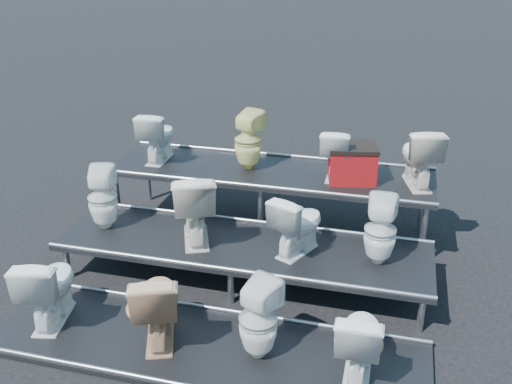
% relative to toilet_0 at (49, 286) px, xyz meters
% --- Properties ---
extents(ground, '(80.00, 80.00, 0.00)m').
position_rel_toilet_0_xyz_m(ground, '(1.65, 1.30, -0.45)').
color(ground, black).
rests_on(ground, ground).
extents(tier_front, '(4.20, 1.20, 0.06)m').
position_rel_toilet_0_xyz_m(tier_front, '(1.65, 0.00, -0.42)').
color(tier_front, black).
rests_on(tier_front, ground).
extents(tier_mid, '(4.20, 1.20, 0.46)m').
position_rel_toilet_0_xyz_m(tier_mid, '(1.65, 1.30, -0.22)').
color(tier_mid, black).
rests_on(tier_mid, ground).
extents(tier_back, '(4.20, 1.20, 0.86)m').
position_rel_toilet_0_xyz_m(tier_back, '(1.65, 2.60, -0.02)').
color(tier_back, black).
rests_on(tier_back, ground).
extents(toilet_0, '(0.58, 0.84, 0.78)m').
position_rel_toilet_0_xyz_m(toilet_0, '(0.00, 0.00, 0.00)').
color(toilet_0, white).
rests_on(toilet_0, tier_front).
extents(toilet_1, '(0.69, 0.89, 0.80)m').
position_rel_toilet_0_xyz_m(toilet_1, '(1.16, 0.00, 0.01)').
color(toilet_1, tan).
rests_on(toilet_1, tier_front).
extents(toilet_2, '(0.47, 0.47, 0.79)m').
position_rel_toilet_0_xyz_m(toilet_2, '(2.16, 0.00, 0.01)').
color(toilet_2, white).
rests_on(toilet_2, tier_front).
extents(toilet_3, '(0.40, 0.71, 0.72)m').
position_rel_toilet_0_xyz_m(toilet_3, '(3.07, 0.00, -0.03)').
color(toilet_3, white).
rests_on(toilet_3, tier_front).
extents(toilet_4, '(0.43, 0.43, 0.76)m').
position_rel_toilet_0_xyz_m(toilet_4, '(-0.06, 1.30, 0.39)').
color(toilet_4, white).
rests_on(toilet_4, tier_mid).
extents(toilet_5, '(0.75, 0.95, 0.85)m').
position_rel_toilet_0_xyz_m(toilet_5, '(1.08, 1.30, 0.43)').
color(toilet_5, silver).
rests_on(toilet_5, tier_mid).
extents(toilet_6, '(0.63, 0.77, 0.69)m').
position_rel_toilet_0_xyz_m(toilet_6, '(2.27, 1.30, 0.35)').
color(toilet_6, white).
rests_on(toilet_6, tier_mid).
extents(toilet_7, '(0.34, 0.35, 0.75)m').
position_rel_toilet_0_xyz_m(toilet_7, '(3.14, 1.30, 0.39)').
color(toilet_7, white).
rests_on(toilet_7, tier_mid).
extents(toilet_8, '(0.41, 0.69, 0.69)m').
position_rel_toilet_0_xyz_m(toilet_8, '(0.09, 2.60, 0.75)').
color(toilet_8, white).
rests_on(toilet_8, tier_back).
extents(toilet_9, '(0.44, 0.45, 0.78)m').
position_rel_toilet_0_xyz_m(toilet_9, '(1.36, 2.60, 0.80)').
color(toilet_9, '#EFE894').
rests_on(toilet_9, tier_back).
extents(toilet_10, '(0.38, 0.65, 0.65)m').
position_rel_toilet_0_xyz_m(toilet_10, '(2.49, 2.60, 0.73)').
color(toilet_10, white).
rests_on(toilet_10, tier_back).
extents(toilet_11, '(0.59, 0.81, 0.75)m').
position_rel_toilet_0_xyz_m(toilet_11, '(3.49, 2.60, 0.78)').
color(toilet_11, silver).
rests_on(toilet_11, tier_back).
extents(red_crate, '(0.65, 0.56, 0.41)m').
position_rel_toilet_0_xyz_m(red_crate, '(2.70, 2.54, 0.61)').
color(red_crate, maroon).
rests_on(red_crate, tier_back).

